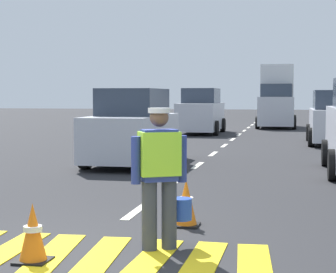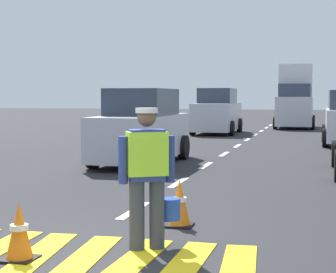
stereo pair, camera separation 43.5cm
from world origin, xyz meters
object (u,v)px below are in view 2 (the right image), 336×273
at_px(road_worker, 149,171).
at_px(traffic_cone_near, 179,203).
at_px(car_oncoming_second, 217,113).
at_px(delivery_truck, 295,99).
at_px(traffic_cone_far, 19,232).
at_px(car_oncoming_lead, 142,129).

distance_m(road_worker, traffic_cone_near, 1.40).
bearing_deg(car_oncoming_second, delivery_truck, 59.88).
xyz_separation_m(road_worker, traffic_cone_near, (0.07, 1.26, -0.60)).
bearing_deg(traffic_cone_far, car_oncoming_lead, 98.76).
bearing_deg(road_worker, car_oncoming_lead, 107.80).
xyz_separation_m(delivery_truck, car_oncoming_second, (-3.41, -5.88, -0.61)).
bearing_deg(car_oncoming_lead, traffic_cone_near, -68.72).
height_order(traffic_cone_near, delivery_truck, delivery_truck).
relative_size(traffic_cone_far, car_oncoming_second, 0.15).
distance_m(traffic_cone_near, traffic_cone_far, 2.44).
relative_size(road_worker, car_oncoming_lead, 0.40).
bearing_deg(delivery_truck, traffic_cone_near, -91.35).
height_order(delivery_truck, car_oncoming_lead, delivery_truck).
bearing_deg(traffic_cone_near, delivery_truck, 88.65).
height_order(traffic_cone_near, car_oncoming_second, car_oncoming_second).
bearing_deg(traffic_cone_near, car_oncoming_second, 98.24).
bearing_deg(delivery_truck, traffic_cone_far, -94.00).
xyz_separation_m(car_oncoming_lead, car_oncoming_second, (-0.11, 12.49, 0.08)).
relative_size(road_worker, traffic_cone_near, 2.53).
distance_m(traffic_cone_near, delivery_truck, 25.36).
bearing_deg(delivery_truck, car_oncoming_second, -120.12).
bearing_deg(road_worker, car_oncoming_second, 97.56).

